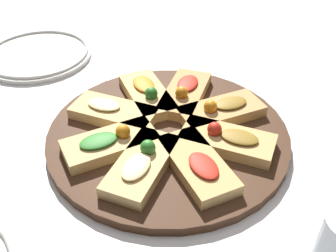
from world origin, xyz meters
TOP-DOWN VIEW (x-y plane):
  - ground_plane at (0.00, 0.00)m, footprint 3.00×3.00m
  - serving_board at (0.00, 0.00)m, footprint 0.42×0.42m
  - focaccia_slice_0 at (0.10, 0.02)m, footprint 0.16×0.10m
  - focaccia_slice_1 at (0.07, 0.08)m, footprint 0.15×0.16m
  - focaccia_slice_2 at (-0.01, 0.11)m, footprint 0.09×0.16m
  - focaccia_slice_3 at (-0.09, 0.06)m, footprint 0.16×0.14m
  - focaccia_slice_4 at (-0.10, -0.01)m, footprint 0.16×0.09m
  - focaccia_slice_5 at (-0.06, -0.09)m, footprint 0.15×0.16m
  - focaccia_slice_6 at (0.01, -0.10)m, footprint 0.09×0.16m
  - focaccia_slice_7 at (0.08, -0.06)m, footprint 0.16×0.15m
  - plate_right at (0.11, 0.41)m, footprint 0.25×0.25m

SIDE VIEW (x-z plane):
  - ground_plane at x=0.00m, z-range 0.00..0.00m
  - plate_right at x=0.11m, z-range 0.00..0.02m
  - serving_board at x=0.00m, z-range 0.00..0.02m
  - focaccia_slice_2 at x=-0.01m, z-range 0.01..0.04m
  - focaccia_slice_5 at x=-0.06m, z-range 0.01..0.04m
  - focaccia_slice_0 at x=0.10m, z-range 0.01..0.05m
  - focaccia_slice_1 at x=0.07m, z-range 0.01..0.05m
  - focaccia_slice_3 at x=-0.09m, z-range 0.01..0.05m
  - focaccia_slice_4 at x=-0.10m, z-range 0.01..0.05m
  - focaccia_slice_6 at x=0.01m, z-range 0.01..0.05m
  - focaccia_slice_7 at x=0.08m, z-range 0.01..0.05m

